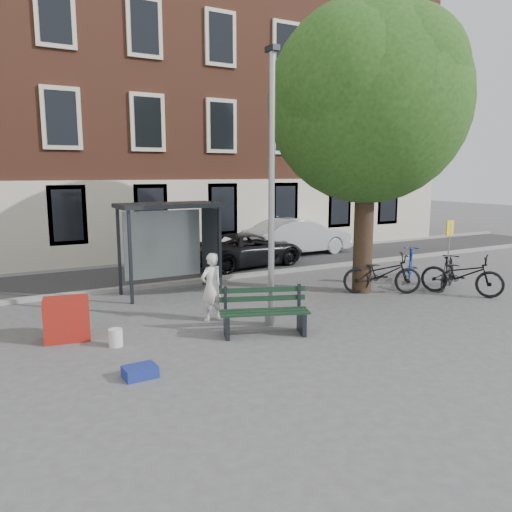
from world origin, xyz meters
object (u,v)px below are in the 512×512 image
Objects in this scene: painter at (211,287)px; notice_sign at (449,238)px; bus_shelter at (181,227)px; bike_c at (462,274)px; bike_a at (382,274)px; bike_b at (410,263)px; car_silver at (299,236)px; bike_d at (448,272)px; lamppost at (272,204)px; bench at (264,314)px; red_stand at (67,319)px; car_dark at (248,249)px.

painter is 7.79m from notice_sign.
bus_shelter is 3.33m from painter.
notice_sign is at bearing 32.07° from bike_c.
painter is 5.41m from bike_a.
car_silver is (-0.29, 6.09, 0.24)m from bike_b.
bike_b is at bearing -29.01° from bike_d.
car_silver is at bearing 52.57° from lamppost.
painter is 7.40m from bike_c.
bench is 1.11× the size of bike_b.
bike_b is (6.50, 2.02, -2.24)m from lamppost.
bike_d is (6.50, 0.53, -2.27)m from lamppost.
bike_d is at bearing 179.75° from car_silver.
bike_c is at bearing -7.22° from red_stand.
bike_b is 2.00× the size of red_stand.
bike_c is 7.68m from car_dark.
painter is 0.79× the size of notice_sign.
bike_c is at bearing -123.96° from notice_sign.
bike_a is 2.26m from bike_c.
lamppost is 7.74m from car_dark.
bike_c reaches higher than bike_b.
bike_b is at bearing 91.72° from notice_sign.
car_silver reaches higher than bike_d.
bench is (0.13, -4.61, -1.47)m from bus_shelter.
lamppost is at bearing -81.57° from bus_shelter.
notice_sign is at bearing 30.51° from bench.
lamppost reaches higher than bike_a.
bike_c is at bearing -31.90° from bus_shelter.
bike_c reaches higher than bike_a.
car_silver is 12.57m from red_stand.
bus_shelter is (-0.61, 4.11, -0.87)m from lamppost.
lamppost is 10.41m from car_silver.
painter is at bearing 55.22° from bike_b.
car_silver is at bearing -26.78° from bike_d.
bus_shelter is at bearing 87.67° from bike_a.
bench is 2.22× the size of red_stand.
car_dark is at bearing 109.97° from car_silver.
notice_sign is (2.35, -0.33, 0.92)m from bike_a.
bench is at bearing 139.74° from car_silver.
bike_d is (7.55, -0.47, -0.29)m from painter.
red_stand is 11.03m from notice_sign.
bike_c is 1.35m from notice_sign.
car_dark is at bearing -6.30° from bike_b.
bike_a is 1.31× the size of bike_d.
bike_d reaches higher than red_stand.
notice_sign reaches higher than car_silver.
bike_a is at bearing 165.48° from painter.
bus_shelter is at bearing 98.43° from lamppost.
lamppost is 2.14× the size of bus_shelter.
bus_shelter is 4.69m from car_dark.
bike_d is at bearing -3.39° from red_stand.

